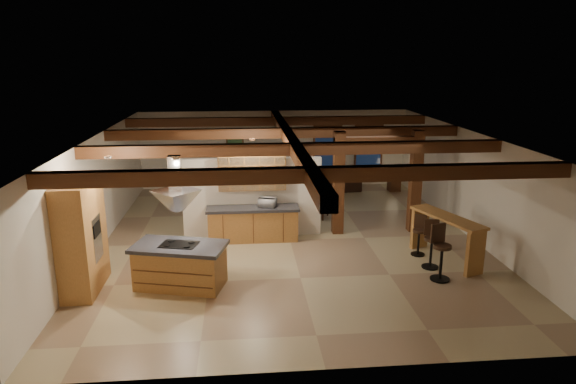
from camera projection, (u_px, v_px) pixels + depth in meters
name	position (u px, v px, depth m)	size (l,w,h in m)	color
ground	(290.00, 240.00, 14.02)	(12.00, 12.00, 0.00)	tan
room_walls	(290.00, 177.00, 13.56)	(12.00, 12.00, 12.00)	beige
ceiling_beams	(290.00, 140.00, 13.31)	(10.00, 12.00, 0.28)	#442011
timber_posts	(378.00, 171.00, 14.27)	(2.50, 0.30, 2.90)	#442011
partition_wall	(252.00, 197.00, 14.13)	(3.80, 0.18, 2.20)	beige
pantry_cabinet	(82.00, 236.00, 10.80)	(0.67, 1.60, 2.40)	#A76C35
back_counter	(253.00, 223.00, 13.92)	(2.50, 0.66, 0.94)	#A76C35
upper_display_cabinet	(252.00, 172.00, 13.75)	(1.80, 0.36, 0.95)	#A76C35
range_hood	(177.00, 208.00, 10.78)	(1.10, 1.10, 1.40)	silver
back_windows	(348.00, 147.00, 19.59)	(2.70, 0.07, 1.70)	#442011
framed_art	(235.00, 144.00, 19.16)	(0.65, 0.05, 0.85)	#442011
recessed_cans	(183.00, 151.00, 11.20)	(3.16, 2.46, 0.03)	silver
kitchen_island	(180.00, 265.00, 11.11)	(2.17, 1.51, 0.98)	#A76C35
dining_table	(292.00, 205.00, 16.24)	(1.72, 0.96, 0.60)	#38150E
sofa	(333.00, 183.00, 19.08)	(1.98, 0.77, 0.58)	black
microwave	(267.00, 202.00, 13.80)	(0.46, 0.31, 0.25)	#AEAEB3
bar_counter	(446.00, 231.00, 12.45)	(1.24, 2.23, 1.14)	#A76C35
side_table	(394.00, 184.00, 19.07)	(0.40, 0.40, 0.50)	#442011
table_lamp	(395.00, 171.00, 18.95)	(0.30, 0.30, 0.35)	black
bar_stool_a	(441.00, 252.00, 11.43)	(0.46, 0.47, 1.27)	black
bar_stool_b	(431.00, 244.00, 12.10)	(0.40, 0.42, 1.15)	black
bar_stool_c	(419.00, 235.00, 12.89)	(0.39, 0.40, 1.02)	black
dining_chairs	(292.00, 194.00, 16.14)	(2.58, 2.58, 1.33)	#442011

